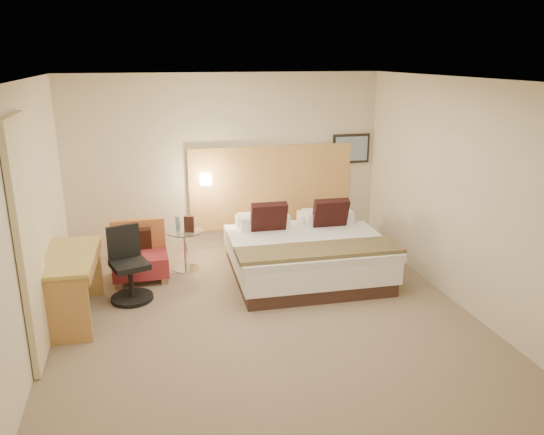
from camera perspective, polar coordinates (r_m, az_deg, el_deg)
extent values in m
cube|color=#7B6953|center=(6.30, -0.84, -10.80)|extent=(4.80, 5.00, 0.02)
cube|color=white|center=(5.58, -0.96, 14.73)|extent=(4.80, 5.00, 0.02)
cube|color=beige|center=(8.19, -4.89, 5.83)|extent=(4.80, 0.02, 2.70)
cube|color=beige|center=(3.55, 8.44, -9.65)|extent=(4.80, 0.02, 2.70)
cube|color=beige|center=(5.77, -24.88, -0.51)|extent=(0.02, 5.00, 2.70)
cube|color=beige|center=(6.74, 19.51, 2.45)|extent=(0.02, 5.00, 2.70)
cube|color=tan|center=(8.38, -0.04, 3.34)|extent=(2.60, 0.04, 1.30)
cube|color=black|center=(8.68, 8.50, 7.35)|extent=(0.62, 0.03, 0.47)
cube|color=gray|center=(8.66, 8.55, 7.32)|extent=(0.54, 0.01, 0.39)
cylinder|color=silver|center=(8.10, -7.20, 4.18)|extent=(0.02, 0.12, 0.02)
cube|color=#F4E3BE|center=(8.04, -7.15, 4.09)|extent=(0.15, 0.15, 0.15)
cube|color=beige|center=(5.57, -24.66, -2.51)|extent=(0.06, 0.90, 2.42)
cylinder|color=#7CA2C0|center=(7.52, -10.11, -0.63)|extent=(0.08, 0.08, 0.21)
cube|color=#321914|center=(7.43, -8.90, -0.71)|extent=(0.15, 0.09, 0.23)
cube|color=#3A231D|center=(7.45, 3.49, -5.44)|extent=(1.99, 1.99, 0.18)
cube|color=white|center=(7.36, 3.53, -3.72)|extent=(2.05, 2.05, 0.30)
cube|color=silver|center=(7.04, 4.17, -2.99)|extent=(2.10, 1.50, 0.10)
cube|color=white|center=(7.86, -1.27, -0.49)|extent=(0.71, 0.40, 0.18)
cube|color=white|center=(8.08, 5.41, -0.05)|extent=(0.71, 0.40, 0.18)
cube|color=white|center=(7.58, -0.89, -0.34)|extent=(0.71, 0.40, 0.18)
cube|color=white|center=(7.82, 6.00, 0.10)|extent=(0.71, 0.40, 0.18)
cube|color=black|center=(7.38, -0.36, -0.19)|extent=(0.51, 0.28, 0.51)
cube|color=black|center=(7.61, 6.27, 0.24)|extent=(0.51, 0.28, 0.51)
cube|color=#AD6F23|center=(6.66, 5.15, -3.53)|extent=(2.11, 0.61, 0.05)
cube|color=tan|center=(7.29, -16.13, -7.02)|extent=(0.07, 0.07, 0.09)
cube|color=#B77C56|center=(7.29, -11.52, -6.67)|extent=(0.07, 0.07, 0.09)
cube|color=#9A8348|center=(7.76, -16.11, -5.52)|extent=(0.07, 0.07, 0.09)
cube|color=#AA7450|center=(7.76, -11.78, -5.19)|extent=(0.07, 0.07, 0.09)
cube|color=maroon|center=(7.45, -13.99, -4.79)|extent=(0.74, 0.65, 0.27)
cube|color=#B96331|center=(7.59, -14.22, -1.69)|extent=(0.73, 0.12, 0.41)
cube|color=black|center=(7.51, -14.17, -2.39)|extent=(0.35, 0.18, 0.36)
cylinder|color=silver|center=(7.72, -9.21, -5.44)|extent=(0.45, 0.45, 0.02)
cylinder|color=silver|center=(7.62, -9.30, -3.48)|extent=(0.05, 0.05, 0.54)
cylinder|color=silver|center=(7.53, -9.41, -1.47)|extent=(0.66, 0.66, 0.01)
cube|color=tan|center=(6.40, -21.05, -3.93)|extent=(0.63, 1.29, 0.04)
cube|color=#B58347|center=(6.01, -21.50, -9.45)|extent=(0.53, 0.06, 0.75)
cube|color=tan|center=(7.08, -19.99, -5.25)|extent=(0.53, 0.06, 0.75)
cube|color=#AB7243|center=(6.42, -20.50, -4.62)|extent=(0.52, 1.20, 0.11)
cylinder|color=black|center=(6.93, -14.79, -8.33)|extent=(0.65, 0.65, 0.04)
cylinder|color=black|center=(6.84, -14.93, -6.67)|extent=(0.08, 0.08, 0.40)
cube|color=black|center=(6.76, -15.07, -4.95)|extent=(0.53, 0.53, 0.07)
cube|color=black|center=(6.85, -15.69, -2.49)|extent=(0.40, 0.17, 0.42)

